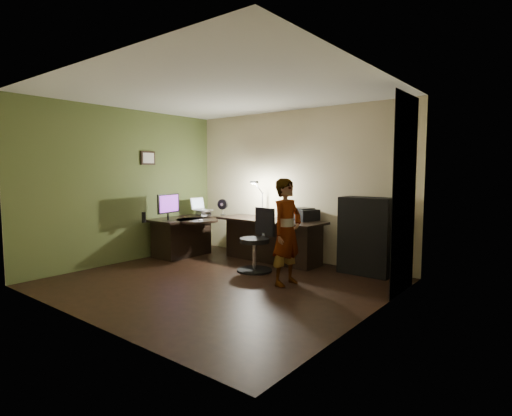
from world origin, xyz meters
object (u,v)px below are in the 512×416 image
Objects in this scene: desk_left at (183,237)px; monitor at (168,211)px; person at (287,232)px; desk_right at (270,240)px; cabinet at (366,236)px; office_chair at (255,240)px.

desk_left is 2.32× the size of monitor.
monitor is at bearing 95.51° from person.
desk_left is 0.62× the size of desk_right.
desk_left is at bearing 86.26° from person.
desk_right is 1.33× the size of person.
desk_right is 1.67× the size of cabinet.
office_chair is 0.67× the size of person.
monitor is 1.79m from office_chair.
monitor is (-3.19, -1.30, 0.29)m from cabinet.
monitor is 0.53× the size of office_chair.
desk_left is at bearing 91.31° from monitor.
person is at bearing -42.35° from desk_right.
person reaches higher than office_chair.
monitor reaches higher than office_chair.
desk_right is 0.76m from office_chair.
desk_right is 1.51m from person.
person is at bearing -8.19° from desk_left.
desk_left is 0.83× the size of person.
desk_right is 3.73× the size of monitor.
cabinet is 3.46m from monitor.
cabinet is 0.80× the size of person.
monitor is at bearing -157.35° from cabinet.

